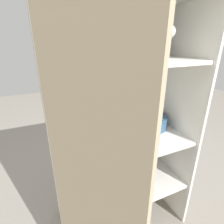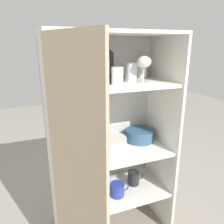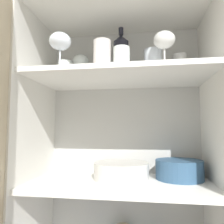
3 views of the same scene
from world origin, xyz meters
name	(u,v)px [view 1 (image 1 of 3)]	position (x,y,z in m)	size (l,w,h in m)	color
cupboard_back_panel	(109,120)	(0.00, 0.39, 0.68)	(0.79, 0.02, 1.36)	silver
cupboard_side_left	(53,149)	(-0.38, 0.19, 0.68)	(0.02, 0.42, 1.36)	white
cupboard_side_right	(175,121)	(0.38, 0.19, 0.68)	(0.02, 0.42, 1.36)	white
shelf_board_lower	(122,184)	(0.00, 0.19, 0.31)	(0.75, 0.38, 0.02)	white
shelf_board_middle	(123,142)	(0.00, 0.19, 0.62)	(0.75, 0.38, 0.02)	white
shelf_board_upper	(125,62)	(0.00, 0.19, 1.07)	(0.75, 0.38, 0.02)	white
cupboard_door	(91,208)	(-0.32, -0.20, 0.68)	(0.17, 0.36, 1.36)	tan
tumbler_glass_0	(65,50)	(-0.27, 0.24, 1.13)	(0.07, 0.07, 0.09)	white
tumbler_glass_1	(98,46)	(-0.10, 0.30, 1.14)	(0.08, 0.08, 0.12)	white
tumbler_glass_2	(157,46)	(0.27, 0.31, 1.14)	(0.07, 0.07, 0.12)	white
tumbler_glass_3	(147,47)	(0.14, 0.22, 1.14)	(0.08, 0.08, 0.12)	white
tumbler_glass_4	(134,49)	(0.01, 0.13, 1.13)	(0.07, 0.07, 0.10)	white
tumbler_glass_5	(116,44)	(-0.07, 0.15, 1.15)	(0.08, 0.08, 0.14)	silver
wine_glass_0	(74,36)	(-0.21, 0.31, 1.19)	(0.08, 0.08, 0.15)	white
wine_glass_1	(166,33)	(0.19, 0.14, 1.20)	(0.09, 0.09, 0.16)	white
wine_glass_2	(86,33)	(-0.23, 0.07, 1.19)	(0.09, 0.09, 0.15)	white
wine_bottle	(121,36)	(0.00, 0.25, 1.19)	(0.07, 0.07, 0.24)	black
plate_stack_white	(120,132)	(0.00, 0.24, 0.67)	(0.24, 0.24, 0.07)	silver
mixing_bowl_large	(151,121)	(0.25, 0.27, 0.68)	(0.20, 0.20, 0.08)	#33567A
coffee_mug_primary	(129,182)	(0.02, 0.13, 0.36)	(0.14, 0.10, 0.09)	#283893
coffee_mug_extra_1	(145,167)	(0.18, 0.21, 0.37)	(0.13, 0.08, 0.10)	black
coffee_mug_extra_2	(101,188)	(-0.15, 0.16, 0.36)	(0.11, 0.08, 0.09)	#283893
storage_jar	(114,166)	(0.00, 0.32, 0.36)	(0.09, 0.09, 0.08)	#5BA3A8
serving_spoon	(79,190)	(-0.27, 0.24, 0.32)	(0.15, 0.09, 0.01)	silver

